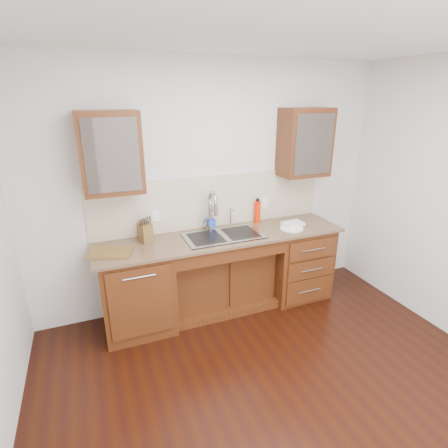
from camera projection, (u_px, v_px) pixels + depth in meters
name	position (u px, v px, depth m)	size (l,w,h in m)	color
ground	(287.00, 406.00, 2.83)	(4.00, 3.50, 0.10)	black
ceiling	(320.00, 10.00, 1.87)	(4.00, 3.50, 0.10)	white
wall_back	(211.00, 188.00, 3.92)	(4.00, 0.10, 2.70)	silver
base_cabinet_left	(137.00, 290.00, 3.59)	(0.70, 0.62, 0.88)	#593014
base_cabinet_center	(220.00, 277.00, 4.03)	(1.20, 0.44, 0.70)	#593014
base_cabinet_right	(295.00, 260.00, 4.25)	(0.70, 0.62, 0.88)	#593014
countertop	(223.00, 237.00, 3.75)	(2.70, 0.65, 0.03)	#84705B
backsplash	(213.00, 201.00, 3.92)	(2.70, 0.02, 0.59)	beige
sink	(224.00, 243.00, 3.76)	(0.84, 0.46, 0.19)	#9E9EA5
faucet	(210.00, 213.00, 3.84)	(0.04, 0.04, 0.40)	#999993
filter_tap	(231.00, 217.00, 3.96)	(0.02, 0.02, 0.24)	#999993
upper_cabinet_left	(111.00, 153.00, 3.21)	(0.55, 0.34, 0.75)	#593014
upper_cabinet_right	(305.00, 143.00, 3.93)	(0.55, 0.34, 0.75)	#593014
outlet_left	(156.00, 216.00, 3.71)	(0.08, 0.01, 0.12)	white
outlet_right	(265.00, 203.00, 4.16)	(0.08, 0.01, 0.12)	white
soap_bottle	(211.00, 222.00, 3.89)	(0.08, 0.08, 0.18)	blue
water_bottle	(257.00, 212.00, 4.11)	(0.07, 0.07, 0.26)	#ED2200
plate	(292.00, 228.00, 3.93)	(0.26, 0.26, 0.01)	white
dish_towel	(293.00, 224.00, 3.99)	(0.23, 0.17, 0.04)	white
knife_block	(145.00, 232.00, 3.58)	(0.11, 0.17, 0.19)	brown
cutting_board	(110.00, 253.00, 3.32)	(0.40, 0.28, 0.02)	brown
cup_left_a	(95.00, 159.00, 3.17)	(0.13, 0.13, 0.10)	white
cup_left_b	(124.00, 158.00, 3.26)	(0.10, 0.10, 0.10)	white
cup_right_a	(297.00, 147.00, 3.92)	(0.13, 0.13, 0.11)	white
cup_right_b	(314.00, 146.00, 3.99)	(0.11, 0.11, 0.10)	white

